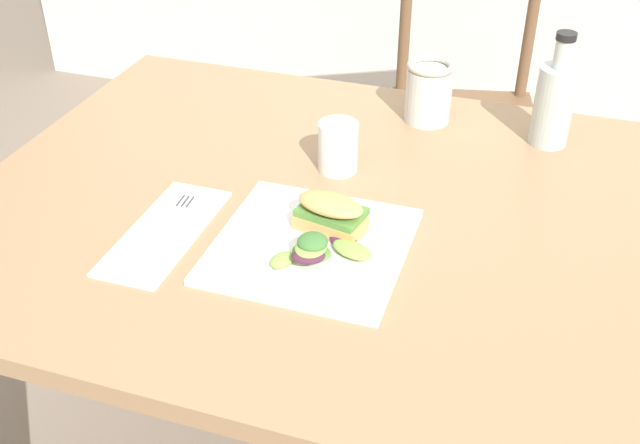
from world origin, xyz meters
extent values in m
cube|color=#997551|center=(-0.03, 0.19, 0.72)|extent=(1.13, 0.89, 0.03)
cube|color=#2D2D33|center=(-0.53, 0.57, 0.35)|extent=(0.07, 0.07, 0.71)
cube|color=#2D2D33|center=(0.46, 0.57, 0.35)|extent=(0.07, 0.07, 0.71)
cylinder|color=brown|center=(-0.07, 0.92, 0.21)|extent=(0.03, 0.03, 0.43)
cylinder|color=brown|center=(0.26, 1.00, 0.21)|extent=(0.03, 0.03, 0.43)
cylinder|color=brown|center=(-0.15, 1.25, 0.21)|extent=(0.03, 0.03, 0.43)
cylinder|color=brown|center=(0.18, 1.33, 0.21)|extent=(0.03, 0.03, 0.43)
cube|color=brown|center=(0.05, 1.12, 0.44)|extent=(0.48, 0.48, 0.02)
cylinder|color=brown|center=(-0.15, 1.26, 0.66)|extent=(0.03, 0.03, 0.42)
cylinder|color=brown|center=(0.18, 1.34, 0.66)|extent=(0.03, 0.03, 0.42)
cube|color=white|center=(-0.02, 0.07, 0.74)|extent=(0.27, 0.27, 0.01)
cube|color=tan|center=(0.00, 0.11, 0.76)|extent=(0.11, 0.07, 0.02)
cube|color=#518438|center=(0.00, 0.12, 0.78)|extent=(0.10, 0.08, 0.01)
ellipsoid|color=tan|center=(0.00, 0.11, 0.79)|extent=(0.11, 0.07, 0.02)
ellipsoid|color=#84A84C|center=(-0.04, 0.01, 0.76)|extent=(0.04, 0.05, 0.01)
ellipsoid|color=#518438|center=(0.00, 0.03, 0.77)|extent=(0.06, 0.04, 0.01)
ellipsoid|color=#84A84C|center=(0.05, 0.06, 0.76)|extent=(0.07, 0.06, 0.01)
ellipsoid|color=#84A84C|center=(0.00, 0.03, 0.78)|extent=(0.05, 0.05, 0.01)
ellipsoid|color=#3D7033|center=(0.00, 0.03, 0.77)|extent=(0.04, 0.06, 0.02)
ellipsoid|color=#518438|center=(0.00, 0.03, 0.77)|extent=(0.05, 0.05, 0.01)
ellipsoid|color=#3D7033|center=(0.00, 0.03, 0.78)|extent=(0.06, 0.06, 0.02)
ellipsoid|color=#4C2338|center=(0.03, 0.09, 0.76)|extent=(0.04, 0.04, 0.01)
ellipsoid|color=#4C2338|center=(0.00, 0.01, 0.77)|extent=(0.05, 0.04, 0.02)
cube|color=white|center=(-0.23, 0.04, 0.74)|extent=(0.10, 0.26, 0.00)
cube|color=silver|center=(-0.23, 0.02, 0.75)|extent=(0.02, 0.14, 0.00)
cube|color=silver|center=(-0.24, 0.11, 0.75)|extent=(0.03, 0.05, 0.00)
cube|color=#38383D|center=(-0.23, 0.12, 0.75)|extent=(0.00, 0.03, 0.00)
cube|color=#38383D|center=(-0.24, 0.12, 0.75)|extent=(0.00, 0.03, 0.00)
cube|color=#38383D|center=(-0.25, 0.12, 0.75)|extent=(0.00, 0.03, 0.00)
cylinder|color=black|center=(0.28, 0.50, 0.79)|extent=(0.06, 0.06, 0.10)
cylinder|color=#B2BCB7|center=(0.28, 0.50, 0.81)|extent=(0.07, 0.07, 0.14)
cylinder|color=#B2BCB7|center=(0.28, 0.50, 0.91)|extent=(0.03, 0.03, 0.05)
cylinder|color=black|center=(0.28, 0.50, 0.94)|extent=(0.03, 0.03, 0.01)
cylinder|color=gold|center=(0.06, 0.52, 0.78)|extent=(0.08, 0.08, 0.08)
cylinder|color=silver|center=(0.06, 0.52, 0.79)|extent=(0.08, 0.08, 0.10)
torus|color=#B7B29E|center=(0.06, 0.52, 0.85)|extent=(0.09, 0.09, 0.01)
cylinder|color=white|center=(-0.05, 0.30, 0.78)|extent=(0.07, 0.07, 0.08)
camera|label=1|loc=(0.28, -0.77, 1.39)|focal=43.19mm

